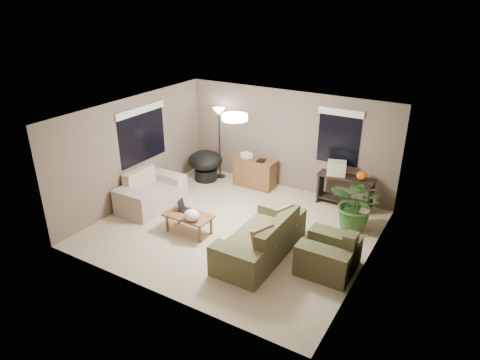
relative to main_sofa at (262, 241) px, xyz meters
The scene contains 20 objects.
room_shell 1.47m from the main_sofa, 148.94° to the left, with size 5.50×5.50×5.50m.
main_sofa is the anchor object (origin of this frame).
throw_pillows 0.44m from the main_sofa, ahead, with size 0.38×1.40×0.47m.
loveseat 3.25m from the main_sofa, behind, with size 0.90×1.60×0.85m.
armchair 1.28m from the main_sofa, ahead, with size 0.95×1.00×0.85m.
coffee_table 1.70m from the main_sofa, behind, with size 1.00×0.55×0.42m.
laptop 1.88m from the main_sofa, behind, with size 0.39×0.25×0.24m.
plastic_bag 1.53m from the main_sofa, behind, with size 0.33×0.29×0.23m, color white.
desk 3.14m from the main_sofa, 121.62° to the left, with size 1.10×0.50×0.75m.
desk_papers 3.25m from the main_sofa, 124.09° to the left, with size 0.71×0.31×0.12m.
console_table 2.86m from the main_sofa, 75.95° to the left, with size 1.30×0.40×0.75m.
pumpkin 3.02m from the main_sofa, 69.37° to the left, with size 0.24×0.24×0.20m, color orange.
cardboard_box 2.88m from the main_sofa, 80.90° to the left, with size 0.42×0.31×0.31m, color beige.
papasan_chair 3.81m from the main_sofa, 141.44° to the left, with size 0.95×0.95×0.80m.
floor_lamp 4.09m from the main_sofa, 135.22° to the left, with size 0.32×0.32×1.91m.
ceiling_fixture 2.42m from the main_sofa, 148.94° to the left, with size 0.50×0.50×0.10m, color white.
houseplant 2.24m from the main_sofa, 55.98° to the left, with size 1.08×1.20×0.93m, color #2D5923.
cat_scratching_post 2.31m from the main_sofa, 51.90° to the left, with size 0.32×0.32×0.50m.
window_left 4.07m from the main_sofa, 166.59° to the left, with size 0.05×1.56×1.33m.
window_back 3.42m from the main_sofa, 83.70° to the left, with size 1.06×0.05×1.33m.
Camera 1 is at (4.15, -6.78, 4.67)m, focal length 32.00 mm.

